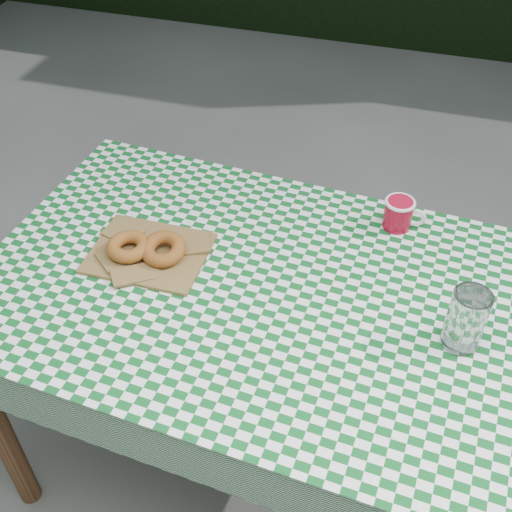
{
  "coord_description": "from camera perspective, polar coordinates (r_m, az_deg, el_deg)",
  "views": [
    {
      "loc": [
        0.27,
        -1.2,
        1.81
      ],
      "look_at": [
        -0.04,
        -0.13,
        0.79
      ],
      "focal_mm": 44.91,
      "sensor_mm": 36.0,
      "label": 1
    }
  ],
  "objects": [
    {
      "name": "drinking_glass",
      "position": [
        1.39,
        18.19,
        -5.41
      ],
      "size": [
        0.1,
        0.1,
        0.14
      ],
      "primitive_type": "cylinder",
      "rotation": [
        0.0,
        0.0,
        -0.3
      ],
      "color": "silver",
      "rests_on": "tablecloth"
    },
    {
      "name": "bagel_front",
      "position": [
        1.57,
        -11.29,
        0.81
      ],
      "size": [
        0.14,
        0.14,
        0.03
      ],
      "primitive_type": "torus",
      "rotation": [
        0.0,
        0.0,
        0.45
      ],
      "color": "#99601F",
      "rests_on": "paper_bag"
    },
    {
      "name": "bagel_back",
      "position": [
        1.55,
        -8.27,
        0.62
      ],
      "size": [
        0.12,
        0.12,
        0.03
      ],
      "primitive_type": "torus",
      "rotation": [
        0.0,
        0.0,
        -0.08
      ],
      "color": "brown",
      "rests_on": "paper_bag"
    },
    {
      "name": "table",
      "position": [
        1.78,
        -0.57,
        -11.16
      ],
      "size": [
        1.3,
        0.92,
        0.75
      ],
      "primitive_type": "cube",
      "rotation": [
        0.0,
        0.0,
        -0.07
      ],
      "color": "#542F1C",
      "rests_on": "ground"
    },
    {
      "name": "ground",
      "position": [
        2.19,
        2.11,
        -13.23
      ],
      "size": [
        60.0,
        60.0,
        0.0
      ],
      "primitive_type": "plane",
      "color": "#4C4C48",
      "rests_on": "ground"
    },
    {
      "name": "coffee_mug",
      "position": [
        1.66,
        12.55,
        3.69
      ],
      "size": [
        0.15,
        0.15,
        0.08
      ],
      "primitive_type": null,
      "rotation": [
        0.0,
        0.0,
        -0.03
      ],
      "color": "maroon",
      "rests_on": "tablecloth"
    },
    {
      "name": "paper_bag",
      "position": [
        1.58,
        -9.51,
        0.35
      ],
      "size": [
        0.28,
        0.23,
        0.01
      ],
      "primitive_type": "cube",
      "rotation": [
        0.0,
        0.0,
        0.01
      ],
      "color": "olive",
      "rests_on": "tablecloth"
    },
    {
      "name": "tablecloth",
      "position": [
        1.49,
        -0.66,
        -2.57
      ],
      "size": [
        1.33,
        0.94,
        0.01
      ],
      "primitive_type": "cube",
      "rotation": [
        0.0,
        0.0,
        -0.07
      ],
      "color": "#0D531F",
      "rests_on": "table"
    }
  ]
}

